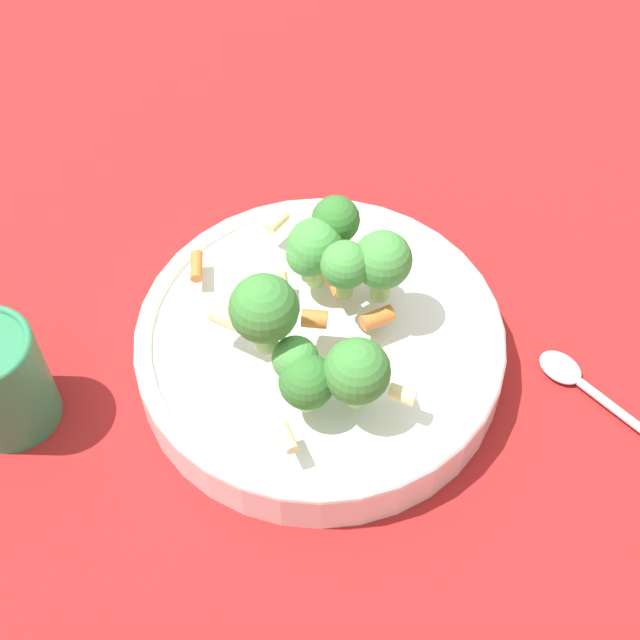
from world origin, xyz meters
TOP-DOWN VIEW (x-y plane):
  - ground_plane at (0.00, 0.00)m, footprint 3.00×3.00m
  - bowl at (0.00, 0.00)m, footprint 0.28×0.28m
  - pasta_salad at (0.01, 0.00)m, footprint 0.22×0.16m
  - spoon at (0.07, 0.20)m, footprint 0.15×0.10m

SIDE VIEW (x-z plane):
  - ground_plane at x=0.00m, z-range 0.00..0.00m
  - spoon at x=0.07m, z-range 0.00..0.01m
  - bowl at x=0.00m, z-range 0.00..0.05m
  - pasta_salad at x=0.01m, z-range 0.04..0.14m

